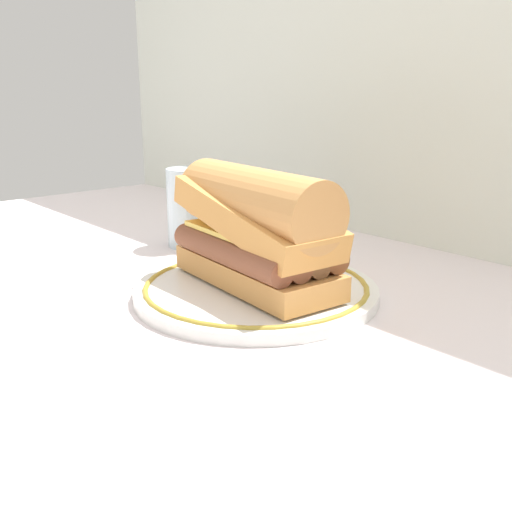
# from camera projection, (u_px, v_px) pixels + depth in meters

# --- Properties ---
(ground_plane) EXTENTS (1.50, 1.50, 0.00)m
(ground_plane) POSITION_uv_depth(u_px,v_px,m) (251.00, 303.00, 0.61)
(ground_plane) COLOR silver
(wall_back) EXTENTS (1.50, 0.02, 0.60)m
(wall_back) POSITION_uv_depth(u_px,v_px,m) (450.00, 19.00, 0.74)
(wall_back) COLOR white
(wall_back) RESTS_ON ground_plane
(plate) EXTENTS (0.26, 0.26, 0.01)m
(plate) POSITION_uv_depth(u_px,v_px,m) (256.00, 289.00, 0.63)
(plate) COLOR white
(plate) RESTS_ON ground_plane
(sausage_sandwich) EXTENTS (0.21, 0.12, 0.12)m
(sausage_sandwich) POSITION_uv_depth(u_px,v_px,m) (256.00, 227.00, 0.61)
(sausage_sandwich) COLOR tan
(sausage_sandwich) RESTS_ON plate
(drinking_glass) EXTENTS (0.06, 0.06, 0.11)m
(drinking_glass) POSITION_uv_depth(u_px,v_px,m) (190.00, 213.00, 0.82)
(drinking_glass) COLOR silver
(drinking_glass) RESTS_ON ground_plane
(salt_shaker) EXTENTS (0.03, 0.03, 0.08)m
(salt_shaker) POSITION_uv_depth(u_px,v_px,m) (263.00, 220.00, 0.83)
(salt_shaker) COLOR white
(salt_shaker) RESTS_ON ground_plane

